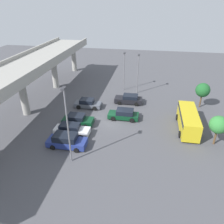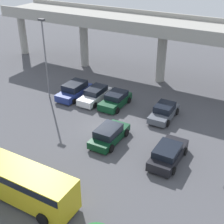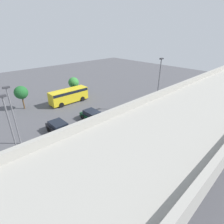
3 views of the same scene
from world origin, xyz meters
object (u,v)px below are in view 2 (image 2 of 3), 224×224
Objects in this scene: parked_car_5 at (168,154)px; shuttle_bus at (26,183)px; parked_car_4 at (164,112)px; parked_car_3 at (109,134)px; parked_car_2 at (115,100)px; parked_car_0 at (74,90)px; parked_car_1 at (95,95)px; lamp_post_by_overpass at (45,54)px.

shuttle_bus reaches higher than parked_car_5.
parked_car_4 is 0.93× the size of parked_car_5.
parked_car_3 is 6.97m from parked_car_4.
shuttle_bus is at bearing 142.40° from parked_car_5.
parked_car_0 is at bearing -86.76° from parked_car_2.
parked_car_4 is (8.17, 0.07, -0.02)m from parked_car_1.
lamp_post_by_overpass is (-16.20, 4.70, 4.42)m from parked_car_5.
parked_car_5 is at bearing 59.55° from parked_car_1.
parked_car_1 is 0.64× the size of shuttle_bus.
shuttle_bus is (4.16, -15.43, 0.82)m from parked_car_1.
parked_car_2 reaches higher than parked_car_4.
parked_car_2 is 10.64m from parked_car_5.
parked_car_1 reaches higher than parked_car_4.
shuttle_bus is (6.79, -15.12, 0.74)m from parked_car_0.
parked_car_0 reaches higher than parked_car_2.
parked_car_0 is 0.54× the size of lamp_post_by_overpass.
parked_car_3 is 5.60m from parked_car_5.
parked_car_2 is (5.24, 0.30, -0.07)m from parked_car_0.
lamp_post_by_overpass is at bearing -82.04° from parked_car_4.
parked_car_3 is at bearing 81.96° from shuttle_bus.
lamp_post_by_overpass reaches higher than parked_car_4.
parked_car_2 is at bearing 89.72° from parked_car_1.
parked_car_4 is 14.17m from lamp_post_by_overpass.
parked_car_0 is 5.25m from parked_car_2.
parked_car_5 is at bearing -91.52° from parked_car_3.
parked_car_4 is at bearing -23.03° from parked_car_3.
parked_car_0 is at bearing -83.30° from parked_car_1.
shuttle_bus is at bearing 5.75° from parked_car_2.
shuttle_bus is at bearing 15.10° from parked_car_1.
parked_car_2 is at bearing 52.46° from parked_car_5.
parked_car_2 reaches higher than parked_car_5.
parked_car_4 is 7.17m from parked_car_5.
parked_car_0 is at bearing 114.20° from shuttle_bus.
parked_car_1 is at bearing 40.64° from parked_car_3.
parked_car_1 is at bearing 59.55° from parked_car_5.
parked_car_2 is 1.00× the size of parked_car_4.
parked_car_3 is at bearing 88.48° from parked_car_5.
shuttle_bus is (-4.01, -15.50, 0.84)m from parked_car_4.
parked_car_3 reaches higher than parked_car_1.
lamp_post_by_overpass is at bearing -70.83° from parked_car_1.
parked_car_0 is 15.01m from parked_car_5.
parked_car_4 is at bearing 92.02° from parked_car_0.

